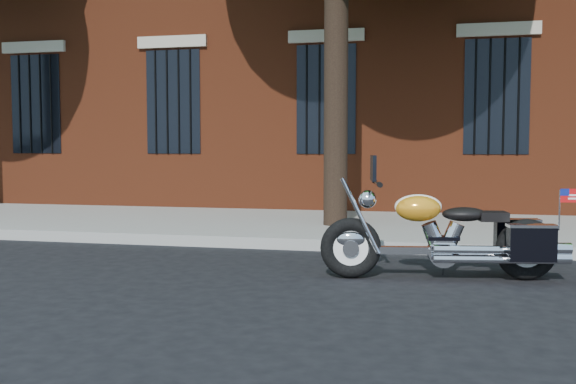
# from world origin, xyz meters

# --- Properties ---
(ground) EXTENTS (120.00, 120.00, 0.00)m
(ground) POSITION_xyz_m (0.00, 0.00, 0.00)
(ground) COLOR black
(ground) RESTS_ON ground
(curb) EXTENTS (40.00, 0.16, 0.15)m
(curb) POSITION_xyz_m (0.00, 1.38, 0.07)
(curb) COLOR gray
(curb) RESTS_ON ground
(sidewalk) EXTENTS (40.00, 3.60, 0.15)m
(sidewalk) POSITION_xyz_m (0.00, 3.26, 0.07)
(sidewalk) COLOR gray
(sidewalk) RESTS_ON ground
(motorcycle) EXTENTS (2.48, 0.93, 1.24)m
(motorcycle) POSITION_xyz_m (2.11, -0.14, 0.42)
(motorcycle) COLOR black
(motorcycle) RESTS_ON ground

